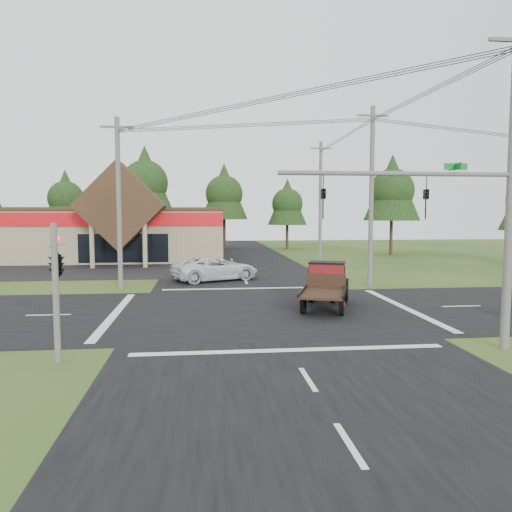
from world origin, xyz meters
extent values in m
plane|color=#2A4A1A|center=(0.00, 0.00, 0.00)|extent=(120.00, 120.00, 0.00)
cube|color=black|center=(0.00, 0.00, 0.01)|extent=(12.00, 120.00, 0.02)
cube|color=black|center=(0.00, 0.00, 0.01)|extent=(120.00, 12.00, 0.02)
cube|color=black|center=(-14.00, 19.00, 0.01)|extent=(28.00, 14.00, 0.02)
cube|color=tan|center=(-16.00, 30.00, 2.50)|extent=(30.00, 15.00, 5.00)
cube|color=#392817|center=(-16.00, 30.00, 5.05)|extent=(30.40, 15.40, 0.30)
cube|color=#B90E13|center=(-16.00, 22.45, 4.10)|extent=(30.00, 0.12, 1.20)
cube|color=#392817|center=(-10.00, 21.50, 5.30)|extent=(7.78, 4.00, 7.78)
cylinder|color=tan|center=(-12.20, 19.80, 2.00)|extent=(0.40, 0.40, 4.00)
cylinder|color=tan|center=(-7.80, 19.80, 2.00)|extent=(0.40, 0.40, 4.00)
cube|color=black|center=(-10.00, 22.48, 1.50)|extent=(8.00, 0.08, 2.60)
cylinder|color=#595651|center=(7.50, -7.50, 3.50)|extent=(0.24, 0.24, 7.00)
cylinder|color=#595651|center=(3.50, -7.50, 6.00)|extent=(8.00, 0.16, 0.16)
imported|color=black|center=(4.50, -7.50, 5.00)|extent=(0.16, 0.20, 1.00)
imported|color=black|center=(1.00, -7.50, 5.00)|extent=(0.16, 0.20, 1.00)
cube|color=#0C6626|center=(5.50, -7.50, 6.25)|extent=(0.80, 0.04, 0.22)
cylinder|color=#595651|center=(-7.50, -7.50, 2.20)|extent=(0.20, 0.20, 4.40)
imported|color=black|center=(-7.50, -7.30, 3.70)|extent=(0.53, 2.48, 1.00)
sphere|color=#FF0C0C|center=(-7.50, -7.15, 3.90)|extent=(0.18, 0.18, 0.18)
cylinder|color=#595651|center=(7.50, -7.50, 5.50)|extent=(0.30, 0.30, 11.00)
cylinder|color=#595651|center=(-8.00, 8.00, 5.25)|extent=(0.30, 0.30, 10.50)
cube|color=#595651|center=(-8.00, 8.00, 9.90)|extent=(2.00, 0.12, 0.12)
cylinder|color=#595651|center=(8.00, 8.00, 5.75)|extent=(0.30, 0.30, 11.50)
cube|color=#595651|center=(8.00, 8.00, 10.90)|extent=(2.00, 0.12, 0.12)
cylinder|color=#595651|center=(8.00, 22.00, 5.60)|extent=(0.30, 0.30, 11.20)
cube|color=#595651|center=(8.00, 22.00, 10.60)|extent=(2.00, 0.12, 0.12)
cylinder|color=#332316|center=(-20.00, 42.00, 1.75)|extent=(0.36, 0.36, 3.50)
cone|color=black|center=(-20.00, 42.00, 6.80)|extent=(5.60, 5.60, 6.60)
sphere|color=black|center=(-20.00, 42.00, 6.50)|extent=(4.40, 4.40, 4.40)
cylinder|color=#332316|center=(-10.00, 41.00, 2.27)|extent=(0.36, 0.36, 4.55)
cone|color=black|center=(-10.00, 41.00, 8.84)|extent=(7.28, 7.28, 8.58)
sphere|color=black|center=(-10.00, 41.00, 8.45)|extent=(5.72, 5.72, 5.72)
cylinder|color=#332316|center=(0.00, 42.00, 1.92)|extent=(0.36, 0.36, 3.85)
cone|color=black|center=(0.00, 42.00, 7.48)|extent=(6.16, 6.16, 7.26)
sphere|color=black|center=(0.00, 42.00, 7.15)|extent=(4.84, 4.84, 4.84)
cylinder|color=#332316|center=(8.00, 40.00, 1.57)|extent=(0.36, 0.36, 3.15)
cone|color=black|center=(8.00, 40.00, 6.12)|extent=(5.04, 5.04, 5.94)
sphere|color=black|center=(8.00, 40.00, 5.85)|extent=(3.96, 3.96, 3.96)
cylinder|color=#332316|center=(18.00, 30.00, 1.92)|extent=(0.36, 0.36, 3.85)
cone|color=black|center=(18.00, 30.00, 7.48)|extent=(6.16, 6.16, 7.26)
sphere|color=black|center=(18.00, 30.00, 7.15)|extent=(4.84, 4.84, 4.84)
imported|color=silver|center=(-2.03, 11.08, 0.84)|extent=(6.65, 4.97, 1.68)
camera|label=1|loc=(-2.94, -23.49, 4.73)|focal=35.00mm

